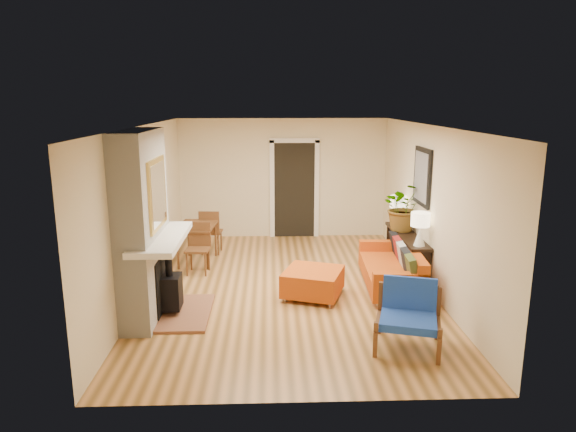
% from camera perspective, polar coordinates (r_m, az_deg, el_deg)
% --- Properties ---
extents(room_shell, '(6.50, 6.50, 6.50)m').
position_cam_1_polar(room_shell, '(10.70, 2.77, 3.39)').
color(room_shell, tan).
rests_on(room_shell, ground).
extents(fireplace, '(1.09, 1.68, 2.60)m').
position_cam_1_polar(fireplace, '(7.30, -15.55, -1.52)').
color(fireplace, white).
rests_on(fireplace, ground).
extents(sofa, '(0.92, 1.94, 0.75)m').
position_cam_1_polar(sofa, '(8.52, 11.78, -5.66)').
color(sofa, silver).
rests_on(sofa, ground).
extents(ottoman, '(1.06, 1.06, 0.42)m').
position_cam_1_polar(ottoman, '(8.00, 2.79, -7.26)').
color(ottoman, silver).
rests_on(ottoman, ground).
extents(blue_chair, '(0.96, 0.94, 0.81)m').
position_cam_1_polar(blue_chair, '(6.61, 13.27, -10.24)').
color(blue_chair, brown).
rests_on(blue_chair, ground).
extents(dining_table, '(0.78, 1.66, 0.88)m').
position_cam_1_polar(dining_table, '(9.67, -9.66, -1.80)').
color(dining_table, brown).
rests_on(dining_table, ground).
extents(console_table, '(0.34, 1.85, 0.72)m').
position_cam_1_polar(console_table, '(9.11, 13.05, -2.87)').
color(console_table, black).
rests_on(console_table, ground).
extents(lamp_near, '(0.30, 0.30, 0.54)m').
position_cam_1_polar(lamp_near, '(8.32, 14.48, -0.98)').
color(lamp_near, white).
rests_on(lamp_near, console_table).
extents(lamp_far, '(0.30, 0.30, 0.54)m').
position_cam_1_polar(lamp_far, '(9.66, 12.12, 1.03)').
color(lamp_far, white).
rests_on(lamp_far, console_table).
extents(houseplant, '(0.85, 0.76, 0.86)m').
position_cam_1_polar(houseplant, '(9.21, 12.78, 1.02)').
color(houseplant, '#1E5919').
rests_on(houseplant, console_table).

